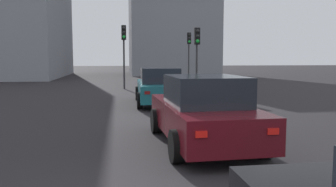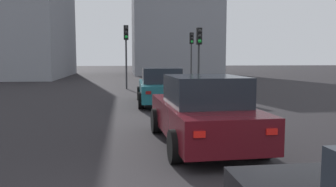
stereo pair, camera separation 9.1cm
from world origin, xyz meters
The scene contains 7 objects.
car_teal_left_lead centered at (10.66, -1.45, 0.75)m, with size 4.61×2.06×1.55m.
car_maroon_left_second centered at (3.63, -1.64, 0.76)m, with size 4.41×2.11×1.58m.
traffic_light_near_left centered at (18.00, -0.08, 2.86)m, with size 0.32×0.30×3.97m.
traffic_light_near_right centered at (23.37, -5.30, 2.84)m, with size 0.32×0.30×3.95m.
traffic_light_far_left centered at (14.60, -3.97, 2.58)m, with size 0.32×0.29×3.58m.
building_facade_left centered at (37.81, -6.00, 6.92)m, with size 10.49×9.81×13.85m, color gray.
building_facade_center centered at (33.51, 10.00, 7.62)m, with size 15.62×8.05×15.23m, color gray.
Camera 1 is at (-3.98, 0.23, 1.98)m, focal length 37.17 mm.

